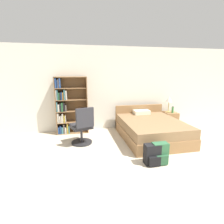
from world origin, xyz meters
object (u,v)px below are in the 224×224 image
Objects in this scene: nightstand at (170,119)px; table_lamp at (169,100)px; bed at (150,129)px; bookshelf at (67,107)px; backpack_black at (152,155)px; office_chair at (82,128)px; backpack_green at (160,154)px; water_bottle at (173,110)px.

nightstand is 0.94× the size of table_lamp.
bed is at bearing -142.87° from nightstand.
bookshelf reaches higher than table_lamp.
backpack_black is at bearing -126.92° from nightstand.
backpack_black is (1.32, -1.30, -0.25)m from office_chair.
bookshelf is 2.50m from bed.
office_chair is at bearing -162.36° from table_lamp.
office_chair is (-1.89, -0.07, 0.18)m from bed.
backpack_black is at bearing -53.19° from bookshelf.
backpack_green reaches higher than backpack_black.
nightstand is (2.96, 0.88, -0.20)m from office_chair.
backpack_black is (-1.65, -2.06, -0.41)m from water_bottle.
bookshelf reaches higher than water_bottle.
water_bottle is at bearing 54.39° from backpack_green.
water_bottle reaches higher than backpack_black.
bookshelf is 3.35× the size of nightstand.
bookshelf reaches higher than nightstand.
office_chair is 1.87m from backpack_black.
table_lamp is 2.72m from backpack_green.
nightstand is at bearing 53.08° from backpack_black.
bed is at bearing -139.91° from table_lamp.
nightstand is at bearing 94.67° from water_bottle.
table_lamp is (-0.06, 0.04, 0.67)m from nightstand.
table_lamp is 2.82m from backpack_black.
bed reaches higher than nightstand.
bed is at bearing -147.21° from water_bottle.
table_lamp is (2.90, 0.92, 0.47)m from office_chair.
office_chair reaches higher than backpack_green.
water_bottle is (0.01, -0.12, 0.36)m from nightstand.
bed reaches higher than water_bottle.
nightstand is 1.21× the size of backpack_black.
backpack_green is at bearing -123.99° from nightstand.
table_lamp reaches higher than bed.
bookshelf reaches higher than office_chair.
office_chair is 3.08m from table_lamp.
water_bottle is (2.97, 0.77, 0.16)m from office_chair.
backpack_green is (-1.41, -2.22, -0.71)m from table_lamp.
nightstand is (3.34, -0.10, -0.56)m from bookshelf.
bed is 1.35m from nightstand.
bed is at bearing 73.86° from backpack_green.
backpack_black is at bearing -44.49° from office_chair.
table_lamp reaches higher than water_bottle.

